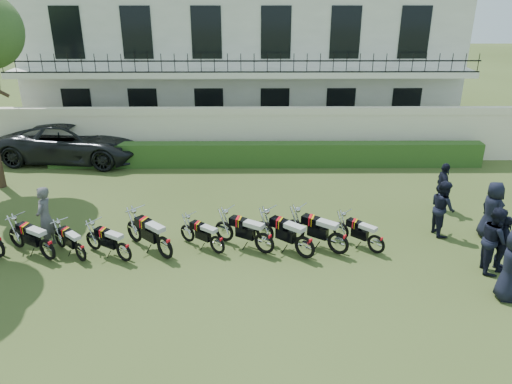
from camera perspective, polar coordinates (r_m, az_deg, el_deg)
ground at (r=14.43m, az=-2.26°, el=-6.94°), size 100.00×100.00×0.00m
perimeter_wall at (r=21.36m, az=-1.69°, el=6.68°), size 30.00×0.35×2.30m
hedge at (r=20.80m, az=1.05°, el=4.29°), size 18.00×0.60×1.00m
building at (r=26.67m, az=-1.49°, el=15.59°), size 20.40×9.60×7.40m
motorcycle_1 at (r=14.96m, az=-22.83°, el=-5.57°), size 1.73×1.12×1.08m
motorcycle_2 at (r=14.61m, az=-19.47°, el=-6.06°), size 1.29×1.21×0.92m
motorcycle_3 at (r=14.23m, az=-14.91°, el=-6.15°), size 1.56×1.03×0.98m
motorcycle_4 at (r=14.08m, az=-10.42°, el=-5.67°), size 1.61×1.51×1.15m
motorcycle_5 at (r=14.18m, az=-4.45°, el=-5.56°), size 1.41×1.11×0.93m
motorcycle_6 at (r=14.11m, az=0.98°, el=-5.29°), size 1.77×1.15×1.10m
motorcycle_7 at (r=13.93m, az=5.62°, el=-5.71°), size 1.67×1.45×1.15m
motorcycle_8 at (r=14.26m, az=9.41°, el=-5.23°), size 1.75×1.32×1.14m
motorcycle_9 at (r=14.56m, az=13.62°, el=-5.34°), size 1.33×1.28×0.96m
suv at (r=22.80m, az=-20.05°, el=5.47°), size 6.31×3.43×1.68m
inspector at (r=15.53m, az=-22.96°, el=-2.71°), size 0.48×0.70×1.87m
officer_0 at (r=13.54m, az=27.21°, el=-7.45°), size 0.81×1.03×1.84m
officer_1 at (r=14.60m, az=25.61°, el=-4.92°), size 0.83×0.99×1.84m
officer_2 at (r=14.74m, az=26.38°, el=-5.35°), size 0.55×0.99×1.59m
officer_3 at (r=16.42m, az=25.37°, el=-1.89°), size 0.74×0.98×1.80m
officer_4 at (r=16.10m, az=20.53°, el=-1.69°), size 0.76×0.92×1.74m
officer_5 at (r=17.77m, az=20.56°, el=0.53°), size 0.47×1.01×1.67m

